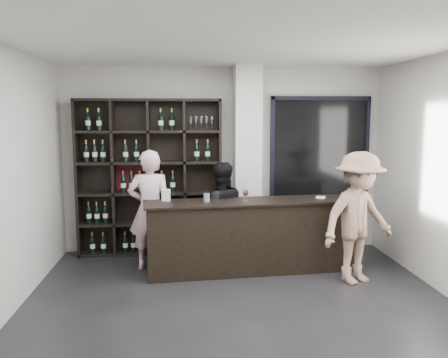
{
  "coord_description": "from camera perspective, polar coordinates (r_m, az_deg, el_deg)",
  "views": [
    {
      "loc": [
        -0.62,
        -4.73,
        2.17
      ],
      "look_at": [
        -0.12,
        1.1,
        1.37
      ],
      "focal_mm": 38.0,
      "sensor_mm": 36.0,
      "label": 1
    }
  ],
  "objects": [
    {
      "name": "floor",
      "position": [
        5.24,
        2.47,
        -16.72
      ],
      "size": [
        5.0,
        5.5,
        0.01
      ],
      "primitive_type": "cube",
      "color": "black",
      "rests_on": "ground"
    },
    {
      "name": "wine_shelf",
      "position": [
        7.38,
        -8.94,
        0.17
      ],
      "size": [
        2.2,
        0.35,
        2.4
      ],
      "primitive_type": null,
      "color": "black",
      "rests_on": "floor"
    },
    {
      "name": "structural_column",
      "position": [
        7.3,
        2.81,
        2.15
      ],
      "size": [
        0.4,
        0.4,
        2.9
      ],
      "primitive_type": "cube",
      "color": "silver",
      "rests_on": "floor"
    },
    {
      "name": "glass_panel",
      "position": [
        7.76,
        11.4,
        1.98
      ],
      "size": [
        1.6,
        0.08,
        2.1
      ],
      "color": "black",
      "rests_on": "floor"
    },
    {
      "name": "tasting_counter",
      "position": [
        6.61,
        3.76,
        -6.82
      ],
      "size": [
        3.04,
        0.63,
        1.0
      ],
      "rotation": [
        0.0,
        0.0,
        0.09
      ],
      "color": "black",
      "rests_on": "floor"
    },
    {
      "name": "taster_pink",
      "position": [
        6.73,
        -8.88,
        -3.66
      ],
      "size": [
        0.62,
        0.41,
        1.69
      ],
      "primitive_type": "imported",
      "rotation": [
        0.0,
        0.0,
        3.13
      ],
      "color": "#CFA8B1",
      "rests_on": "floor"
    },
    {
      "name": "taster_black",
      "position": [
        6.87,
        -0.41,
        -4.14
      ],
      "size": [
        0.77,
        0.63,
        1.49
      ],
      "primitive_type": "imported",
      "rotation": [
        0.0,
        0.0,
        3.23
      ],
      "color": "black",
      "rests_on": "floor"
    },
    {
      "name": "customer",
      "position": [
        6.33,
        15.86,
        -4.52
      ],
      "size": [
        1.26,
        1.02,
        1.7
      ],
      "primitive_type": "imported",
      "rotation": [
        0.0,
        0.0,
        0.41
      ],
      "color": "#8F715D",
      "rests_on": "floor"
    },
    {
      "name": "wine_glass",
      "position": [
        6.4,
        2.61,
        -1.92
      ],
      "size": [
        0.09,
        0.09,
        0.18
      ],
      "primitive_type": null,
      "rotation": [
        0.0,
        0.0,
        0.27
      ],
      "color": "white",
      "rests_on": "tasting_counter"
    },
    {
      "name": "spit_cup",
      "position": [
        6.38,
        -2.09,
        -2.25
      ],
      "size": [
        0.11,
        0.11,
        0.11
      ],
      "primitive_type": "cylinder",
      "rotation": [
        0.0,
        0.0,
        -0.38
      ],
      "color": "silver",
      "rests_on": "tasting_counter"
    },
    {
      "name": "napkin_stack",
      "position": [
        6.8,
        11.55,
        -2.18
      ],
      "size": [
        0.15,
        0.15,
        0.02
      ],
      "primitive_type": "cube",
      "rotation": [
        0.0,
        0.0,
        -0.43
      ],
      "color": "white",
      "rests_on": "tasting_counter"
    },
    {
      "name": "card_stand",
      "position": [
        6.47,
        -6.99,
        -1.94
      ],
      "size": [
        0.12,
        0.08,
        0.16
      ],
      "primitive_type": "cube",
      "rotation": [
        0.0,
        0.0,
        -0.28
      ],
      "color": "white",
      "rests_on": "tasting_counter"
    }
  ]
}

